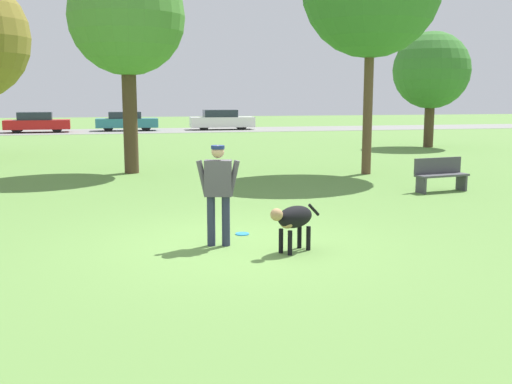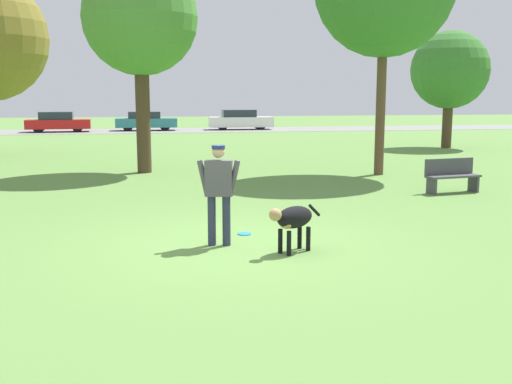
{
  "view_description": "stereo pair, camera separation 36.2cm",
  "coord_description": "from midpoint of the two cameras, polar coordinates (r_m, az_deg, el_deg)",
  "views": [
    {
      "loc": [
        -1.78,
        -9.23,
        2.37
      ],
      "look_at": [
        0.32,
        -0.33,
        0.9
      ],
      "focal_mm": 42.0,
      "sensor_mm": 36.0,
      "label": 1
    },
    {
      "loc": [
        -1.42,
        -9.31,
        2.37
      ],
      "look_at": [
        0.32,
        -0.33,
        0.9
      ],
      "focal_mm": 42.0,
      "sensor_mm": 36.0,
      "label": 2
    }
  ],
  "objects": [
    {
      "name": "person",
      "position": [
        9.46,
        -2.47,
        0.5
      ],
      "size": [
        0.69,
        0.31,
        1.61
      ],
      "rotation": [
        0.0,
        0.0,
        -0.23
      ],
      "color": "#2D334C",
      "rests_on": "ground_plane"
    },
    {
      "name": "far_road_strip",
      "position": [
        41.73,
        -8.83,
        5.8
      ],
      "size": [
        120.0,
        6.0,
        0.01
      ],
      "color": "gray",
      "rests_on": "ground_plane"
    },
    {
      "name": "park_bench",
      "position": [
        15.59,
        18.76,
        1.59
      ],
      "size": [
        1.44,
        0.61,
        0.84
      ],
      "rotation": [
        0.0,
        0.0,
        0.15
      ],
      "color": "#47474C",
      "rests_on": "ground_plane"
    },
    {
      "name": "ground_plane",
      "position": [
        9.7,
        -1.18,
        -5.01
      ],
      "size": [
        120.0,
        120.0,
        0.0
      ],
      "primitive_type": "plane",
      "color": "#608C42"
    },
    {
      "name": "parked_car_white",
      "position": [
        42.47,
        -1.25,
        6.87
      ],
      "size": [
        4.49,
        1.77,
        1.4
      ],
      "rotation": [
        0.0,
        0.0,
        -0.02
      ],
      "color": "white",
      "rests_on": "ground_plane"
    },
    {
      "name": "tree_mid_center",
      "position": [
        19.02,
        -10.42,
        15.94
      ],
      "size": [
        3.49,
        3.49,
        6.46
      ],
      "color": "#4C3826",
      "rests_on": "ground_plane"
    },
    {
      "name": "dog",
      "position": [
        9.13,
        4.66,
        -2.59
      ],
      "size": [
        0.98,
        0.66,
        0.73
      ],
      "rotation": [
        0.0,
        0.0,
        3.69
      ],
      "color": "black",
      "rests_on": "ground_plane"
    },
    {
      "name": "parked_car_teal",
      "position": [
        41.94,
        -10.2,
        6.66
      ],
      "size": [
        4.14,
        1.7,
        1.29
      ],
      "rotation": [
        0.0,
        0.0,
        -0.01
      ],
      "color": "teal",
      "rests_on": "ground_plane"
    },
    {
      "name": "tree_far_right",
      "position": [
        28.99,
        18.32,
        10.94
      ],
      "size": [
        3.5,
        3.5,
        5.28
      ],
      "color": "#4C3826",
      "rests_on": "ground_plane"
    },
    {
      "name": "parked_car_red",
      "position": [
        41.68,
        -18.11,
        6.35
      ],
      "size": [
        4.15,
        1.92,
        1.33
      ],
      "rotation": [
        0.0,
        0.0,
        0.05
      ],
      "color": "red",
      "rests_on": "ground_plane"
    },
    {
      "name": "frisbee",
      "position": [
        10.39,
        -0.1,
        -4.0
      ],
      "size": [
        0.24,
        0.24,
        0.02
      ],
      "color": "#268CE5",
      "rests_on": "ground_plane"
    }
  ]
}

